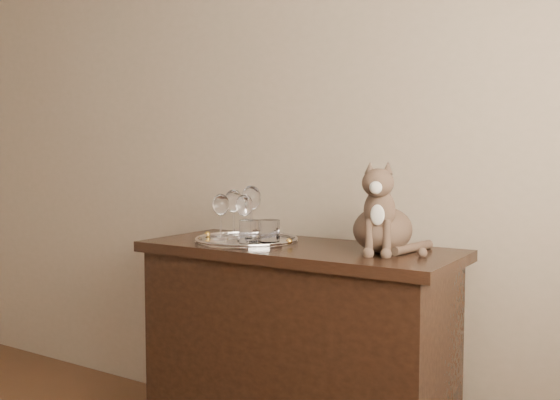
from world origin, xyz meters
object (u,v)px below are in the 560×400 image
(tray, at_px, (247,241))
(wine_glass_c, at_px, (221,216))
(wine_glass_d, at_px, (244,217))
(cat, at_px, (383,207))
(tumbler_a, at_px, (250,232))
(tumbler_c, at_px, (270,231))
(sideboard, at_px, (297,357))
(wine_glass_b, at_px, (251,212))
(wine_glass_a, at_px, (234,214))

(tray, height_order, wine_glass_c, wine_glass_c)
(wine_glass_d, distance_m, cat, 0.55)
(wine_glass_c, xyz_separation_m, tumbler_a, (0.18, -0.06, -0.04))
(tray, height_order, tumbler_c, tumbler_c)
(wine_glass_d, bearing_deg, sideboard, 10.35)
(wine_glass_b, bearing_deg, cat, -1.90)
(wine_glass_c, distance_m, tumbler_c, 0.22)
(tumbler_c, bearing_deg, tray, -179.84)
(wine_glass_c, height_order, tumbler_c, wine_glass_c)
(tray, relative_size, tumbler_a, 4.47)
(wine_glass_b, xyz_separation_m, tumbler_a, (0.10, -0.15, -0.06))
(tray, xyz_separation_m, wine_glass_b, (-0.03, 0.08, 0.11))
(wine_glass_a, relative_size, tumbler_c, 2.27)
(wine_glass_b, xyz_separation_m, wine_glass_c, (-0.08, -0.10, -0.02))
(sideboard, bearing_deg, cat, 4.72)
(wine_glass_b, xyz_separation_m, wine_glass_d, (0.03, -0.09, -0.01))
(wine_glass_a, relative_size, cat, 0.61)
(wine_glass_c, distance_m, wine_glass_d, 0.11)
(wine_glass_a, bearing_deg, tumbler_c, -10.03)
(wine_glass_c, relative_size, wine_glass_d, 0.99)
(wine_glass_a, xyz_separation_m, wine_glass_b, (0.06, 0.04, 0.01))
(tumbler_a, xyz_separation_m, cat, (0.47, 0.14, 0.11))
(tray, height_order, cat, cat)
(wine_glass_b, height_order, wine_glass_c, wine_glass_b)
(wine_glass_c, xyz_separation_m, wine_glass_d, (0.10, 0.01, 0.00))
(wine_glass_b, bearing_deg, wine_glass_d, -71.71)
(tray, distance_m, tumbler_a, 0.12)
(wine_glass_a, bearing_deg, sideboard, -0.93)
(tumbler_a, xyz_separation_m, tumbler_c, (0.04, 0.08, -0.00))
(tumbler_c, bearing_deg, wine_glass_a, 169.97)
(tumbler_a, bearing_deg, sideboard, 37.38)
(cat, bearing_deg, sideboard, 169.77)
(sideboard, bearing_deg, tumbler_c, -164.19)
(wine_glass_d, bearing_deg, tumbler_a, -42.73)
(wine_glass_d, height_order, tumbler_a, wine_glass_d)
(sideboard, xyz_separation_m, wine_glass_d, (-0.22, -0.04, 0.52))
(wine_glass_c, bearing_deg, tumbler_c, 5.92)
(sideboard, bearing_deg, tumbler_a, -142.62)
(wine_glass_a, bearing_deg, tumbler_a, -35.44)
(wine_glass_b, relative_size, tumbler_c, 2.45)
(wine_glass_a, height_order, tumbler_c, wine_glass_a)
(sideboard, distance_m, tumbler_a, 0.51)
(tray, distance_m, wine_glass_c, 0.14)
(wine_glass_b, bearing_deg, tumbler_c, -28.62)
(sideboard, bearing_deg, wine_glass_c, -170.78)
(wine_glass_b, distance_m, tumbler_a, 0.20)
(tray, relative_size, cat, 1.26)
(sideboard, height_order, tray, tray)
(tumbler_a, bearing_deg, wine_glass_d, 137.27)
(wine_glass_a, xyz_separation_m, wine_glass_d, (0.08, -0.04, -0.01))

